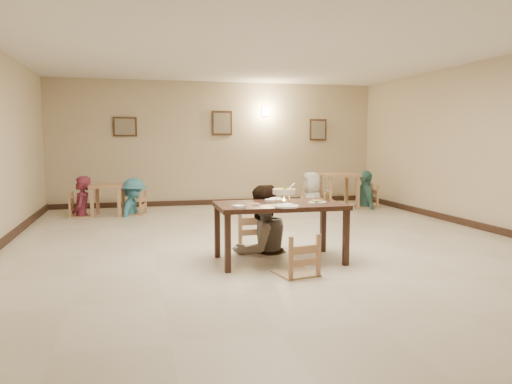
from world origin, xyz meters
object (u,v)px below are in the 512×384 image
object	(u,v)px
bg_diner_c	(312,172)
chair_near	(296,235)
main_table	(280,209)
drink_glass	(326,195)
bg_diner_b	(133,178)
bg_chair_lr	(134,193)
bg_diner_a	(81,176)
bg_table_right	(339,180)
bg_chair_ll	(81,194)
bg_chair_rr	(366,186)
chair_far	(258,213)
bg_diner_d	(366,171)
main_diner	(262,185)
bg_table_left	(108,190)
bg_chair_rl	(312,189)
curry_warmer	(284,192)

from	to	relation	value
bg_diner_c	chair_near	bearing A→B (deg)	-17.35
main_table	drink_glass	xyz separation A→B (m)	(0.69, 0.10, 0.15)
bg_diner_b	bg_chair_lr	bearing A→B (deg)	-27.45
bg_diner_a	bg_table_right	bearing A→B (deg)	93.26
main_table	bg_chair_ll	bearing A→B (deg)	122.45
main_table	bg_chair_rr	size ratio (longest dim) A/B	1.65
drink_glass	bg_chair_rr	xyz separation A→B (m)	(2.84, 4.54, -0.34)
chair_far	bg_diner_d	distance (m)	5.35
main_diner	bg_chair_rr	world-z (taller)	main_diner
chair_far	bg_table_left	xyz separation A→B (m)	(-2.27, 4.00, -0.01)
bg_chair_rl	bg_diner_a	bearing A→B (deg)	102.57
bg_diner_b	bg_table_right	bearing A→B (deg)	-72.27
chair_near	bg_diner_c	distance (m)	5.79
bg_diner_a	curry_warmer	bearing A→B (deg)	35.13
curry_warmer	bg_table_left	bearing A→B (deg)	117.13
main_diner	bg_table_right	bearing A→B (deg)	-147.30
bg_chair_lr	chair_far	bearing A→B (deg)	42.35
curry_warmer	bg_diner_d	xyz separation A→B (m)	(3.47, 4.66, -0.06)
main_table	bg_table_right	size ratio (longest dim) A/B	2.00
bg_table_right	bg_diner_b	bearing A→B (deg)	-179.83
drink_glass	bg_chair_lr	xyz separation A→B (m)	(-2.54, 4.60, -0.38)
drink_glass	bg_table_left	world-z (taller)	drink_glass
chair_far	main_diner	bearing A→B (deg)	-72.12
drink_glass	bg_chair_ll	world-z (taller)	bg_chair_ll
drink_glass	bg_diner_d	distance (m)	5.35
main_table	bg_chair_rr	distance (m)	5.82
chair_near	curry_warmer	bearing A→B (deg)	-105.60
main_diner	bg_diner_c	distance (m)	4.63
main_diner	bg_chair_lr	size ratio (longest dim) A/B	2.06
bg_chair_rl	bg_diner_a	world-z (taller)	bg_diner_a
chair_far	bg_table_left	bearing A→B (deg)	116.87
chair_far	bg_diner_a	size ratio (longest dim) A/B	0.64
bg_diner_a	bg_table_left	bearing A→B (deg)	97.96
bg_chair_lr	bg_diner_a	xyz separation A→B (m)	(-1.06, -0.02, 0.39)
bg_chair_ll	main_table	bearing A→B (deg)	-144.84
chair_near	bg_diner_a	size ratio (longest dim) A/B	0.56
bg_diner_d	main_table	bearing A→B (deg)	151.58
bg_chair_lr	bg_diner_d	world-z (taller)	bg_diner_d
bg_table_right	bg_diner_b	distance (m)	4.70
chair_far	chair_near	world-z (taller)	chair_far
chair_far	bg_diner_d	xyz separation A→B (m)	(3.63, 3.92, 0.33)
bg_diner_a	bg_diner_d	size ratio (longest dim) A/B	0.97
bg_table_right	bg_diner_a	world-z (taller)	bg_diner_a
chair_far	bg_chair_ll	bearing A→B (deg)	122.60
main_table	bg_diner_a	xyz separation A→B (m)	(-2.91, 4.67, 0.16)
bg_table_left	bg_chair_rl	bearing A→B (deg)	-0.47
chair_near	main_diner	size ratio (longest dim) A/B	0.50
bg_diner_b	bg_diner_d	distance (m)	5.38
bg_chair_ll	bg_diner_b	bearing A→B (deg)	-85.63
chair_near	bg_diner_d	world-z (taller)	bg_diner_d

